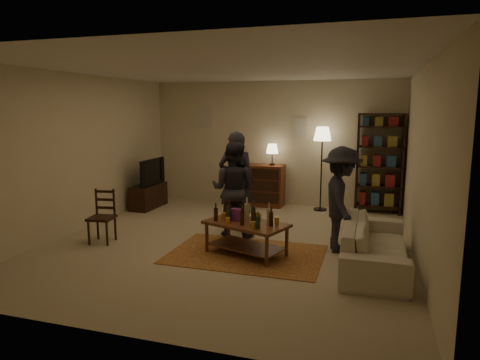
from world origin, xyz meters
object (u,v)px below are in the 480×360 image
at_px(dresser, 261,184).
at_px(person_left, 236,181).
at_px(floor_lamp, 322,140).
at_px(coffee_table, 246,226).
at_px(bookshelf, 379,163).
at_px(tv_stand, 149,190).
at_px(dining_chair, 103,214).
at_px(person_right, 233,189).
at_px(person_by_sofa, 341,200).
at_px(sofa, 375,244).

bearing_deg(dresser, person_left, -88.14).
bearing_deg(dresser, floor_lamp, -2.78).
bearing_deg(coffee_table, bookshelf, 60.59).
distance_m(tv_stand, floor_lamp, 3.82).
xyz_separation_m(dining_chair, person_right, (1.88, 0.92, 0.34)).
height_order(floor_lamp, person_left, floor_lamp).
xyz_separation_m(coffee_table, dresser, (-0.60, 3.19, 0.06)).
bearing_deg(tv_stand, dining_chair, -77.86).
bearing_deg(person_by_sofa, dining_chair, 87.42).
bearing_deg(floor_lamp, coffee_table, -102.64).
height_order(bookshelf, sofa, bookshelf).
bearing_deg(floor_lamp, dining_chair, -133.59).
xyz_separation_m(dresser, person_by_sofa, (1.89, -2.62, 0.31)).
bearing_deg(floor_lamp, dresser, 177.22).
height_order(tv_stand, floor_lamp, floor_lamp).
bearing_deg(floor_lamp, person_by_sofa, -77.00).
relative_size(tv_stand, person_by_sofa, 0.68).
xyz_separation_m(coffee_table, person_by_sofa, (1.29, 0.57, 0.36)).
relative_size(floor_lamp, sofa, 0.84).
distance_m(dresser, person_left, 2.00).
bearing_deg(person_right, bookshelf, -132.06).
xyz_separation_m(coffee_table, bookshelf, (1.84, 3.26, 0.61)).
relative_size(floor_lamp, person_left, 1.01).
distance_m(coffee_table, person_right, 1.04).
xyz_separation_m(tv_stand, person_by_sofa, (4.14, -1.70, 0.40)).
distance_m(dining_chair, person_left, 2.27).
relative_size(tv_stand, bookshelf, 0.52).
distance_m(bookshelf, floor_lamp, 1.23).
bearing_deg(coffee_table, person_right, 119.11).
relative_size(coffee_table, bookshelf, 0.66).
bearing_deg(tv_stand, floor_lamp, 13.44).
xyz_separation_m(floor_lamp, person_by_sofa, (0.59, -2.55, -0.70)).
distance_m(coffee_table, bookshelf, 3.79).
distance_m(floor_lamp, person_by_sofa, 2.71).
bearing_deg(person_by_sofa, dresser, 23.17).
height_order(dining_chair, tv_stand, tv_stand).
height_order(bookshelf, floor_lamp, bookshelf).
relative_size(dresser, floor_lamp, 0.78).
xyz_separation_m(dining_chair, tv_stand, (-0.51, 2.35, -0.06)).
bearing_deg(person_right, dining_chair, 27.93).
relative_size(dresser, sofa, 0.65).
bearing_deg(sofa, person_by_sofa, 45.14).
distance_m(floor_lamp, person_right, 2.65).
xyz_separation_m(dresser, floor_lamp, (1.30, -0.06, 1.00)).
height_order(dresser, sofa, dresser).
relative_size(tv_stand, person_right, 0.67).
bearing_deg(person_left, tv_stand, -29.49).
height_order(coffee_table, bookshelf, bookshelf).
xyz_separation_m(dresser, bookshelf, (2.44, 0.07, 0.56)).
relative_size(dining_chair, person_right, 0.54).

